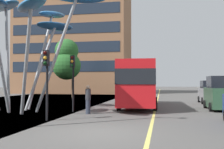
{
  "coord_description": "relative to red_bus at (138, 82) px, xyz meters",
  "views": [
    {
      "loc": [
        2.37,
        -10.34,
        1.93
      ],
      "look_at": [
        -1.08,
        8.7,
        2.5
      ],
      "focal_mm": 43.78,
      "sensor_mm": 36.0,
      "label": 1
    }
  ],
  "objects": [
    {
      "name": "red_bus",
      "position": [
        0.0,
        0.0,
        0.0
      ],
      "size": [
        3.06,
        9.99,
        3.64
      ],
      "color": "red",
      "rests_on": "ground"
    },
    {
      "name": "backdrop_building",
      "position": [
        -14.13,
        27.35,
        10.75
      ],
      "size": [
        19.97,
        11.19,
        25.47
      ],
      "color": "#8E6042",
      "rests_on": "ground"
    },
    {
      "name": "tree_pavement_near",
      "position": [
        -10.21,
        11.87,
        2.78
      ],
      "size": [
        3.62,
        3.62,
        7.55
      ],
      "color": "brown",
      "rests_on": "ground"
    },
    {
      "name": "car_side_street",
      "position": [
        6.35,
        5.19,
        -1.0
      ],
      "size": [
        2.07,
        3.85,
        2.11
      ],
      "color": "gray",
      "rests_on": "ground"
    },
    {
      "name": "traffic_light_kerb_far",
      "position": [
        -3.98,
        -4.23,
        0.7
      ],
      "size": [
        0.28,
        0.42,
        3.72
      ],
      "color": "black",
      "rests_on": "ground"
    },
    {
      "name": "traffic_light_kerb_near",
      "position": [
        -3.94,
        -8.53,
        0.59
      ],
      "size": [
        0.28,
        0.42,
        3.56
      ],
      "color": "black",
      "rests_on": "ground"
    },
    {
      "name": "ground",
      "position": [
        -1.27,
        -11.17,
        -2.04
      ],
      "size": [
        120.0,
        240.0,
        0.1
      ],
      "color": "#54514F"
    },
    {
      "name": "leaf_sculpture",
      "position": [
        -8.0,
        -4.73,
        4.62
      ],
      "size": [
        12.23,
        11.2,
        8.15
      ],
      "color": "#9EA0A5",
      "rests_on": "ground"
    },
    {
      "name": "pedestrian",
      "position": [
        -2.65,
        -5.24,
        -1.1
      ],
      "size": [
        0.34,
        0.34,
        1.76
      ],
      "color": "#2D3342",
      "rests_on": "ground"
    },
    {
      "name": "car_parked_far",
      "position": [
        5.91,
        -1.22,
        -0.88
      ],
      "size": [
        1.98,
        3.88,
        2.38
      ],
      "color": "#2D5138",
      "rests_on": "ground"
    }
  ]
}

